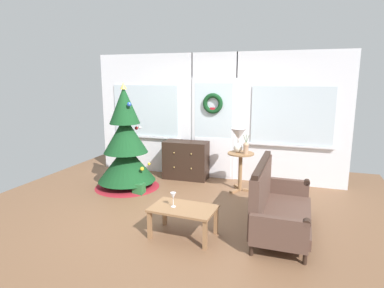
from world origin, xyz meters
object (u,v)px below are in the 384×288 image
Objects in this scene: christmas_tree at (126,149)px; wine_glass at (173,196)px; dresser_cabinet at (186,160)px; side_table at (240,164)px; table_lamp at (238,137)px; flower_vase at (246,148)px; gift_box at (139,189)px; settee_sofa at (275,205)px; coffee_table at (183,212)px.

wine_glass is (1.58, -1.55, -0.20)m from christmas_tree.
side_table is at bearing -17.89° from dresser_cabinet.
side_table is 3.67× the size of wine_glass.
dresser_cabinet is 1.34m from table_lamp.
table_lamp is (2.02, 0.53, 0.26)m from christmas_tree.
dresser_cabinet reaches higher than wine_glass.
dresser_cabinet is 4.69× the size of wine_glass.
dresser_cabinet is 2.61× the size of flower_vase.
flower_vase reaches higher than dresser_cabinet.
dresser_cabinet is 1.28m from gift_box.
dresser_cabinet is 2.70m from settee_sofa.
settee_sofa is 1.62m from flower_vase.
coffee_table is (-0.47, -1.96, -0.49)m from flower_vase.
settee_sofa is 8.20× the size of wine_glass.
side_table is (1.20, -0.39, 0.12)m from dresser_cabinet.
side_table is 1.90m from gift_box.
flower_vase is at bearing 114.47° from settee_sofa.
gift_box is at bearing -113.08° from dresser_cabinet.
coffee_table is 4.43× the size of wine_glass.
wine_glass is at bearing -47.14° from gift_box.
table_lamp reaches higher than gift_box.
wine_glass is (-1.25, -0.56, 0.16)m from settee_sofa.
gift_box is at bearing -155.80° from side_table.
flower_vase is at bearing -32.01° from table_lamp.
coffee_table is at bearing -71.00° from dresser_cabinet.
wine_glass is at bearing -103.87° from side_table.
gift_box is at bearing -34.55° from christmas_tree.
gift_box is (-1.63, -0.80, -0.90)m from table_lamp.
flower_vase is at bearing 76.43° from coffee_table.
dresser_cabinet is 2.55m from coffee_table.
christmas_tree is at bearing -135.14° from dresser_cabinet.
wine_glass is at bearing -106.96° from flower_vase.
settee_sofa is at bearing -16.46° from gift_box.
wine_glass is (0.70, -2.43, 0.15)m from dresser_cabinet.
gift_box is (-1.32, 1.26, -0.24)m from coffee_table.
settee_sofa is at bearing -63.24° from side_table.
christmas_tree is 2.28× the size of coffee_table.
table_lamp is (-0.06, 0.04, 0.49)m from side_table.
table_lamp reaches higher than side_table.
settee_sofa is (1.95, -1.87, -0.01)m from dresser_cabinet.
christmas_tree is 10.31× the size of gift_box.
flower_vase is at bearing -18.99° from dresser_cabinet.
side_table is at bearing 116.76° from settee_sofa.
wine_glass is (-0.50, -2.04, 0.03)m from side_table.
gift_box is at bearing -158.65° from flower_vase.
dresser_cabinet is 2.53m from wine_glass.
dresser_cabinet is 0.57× the size of settee_sofa.
settee_sofa reaches higher than dresser_cabinet.
dresser_cabinet is at bearing 66.92° from gift_box.
side_table is at bearing 13.22° from christmas_tree.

